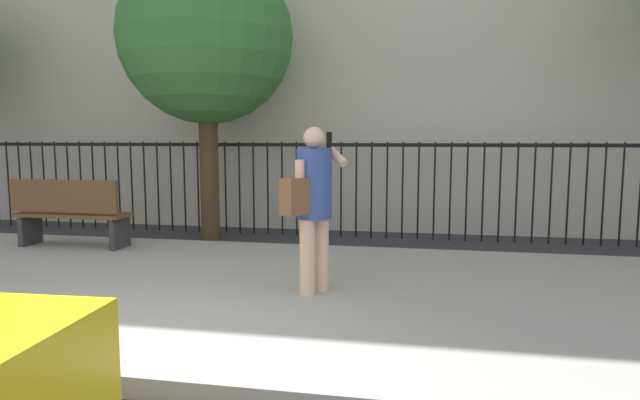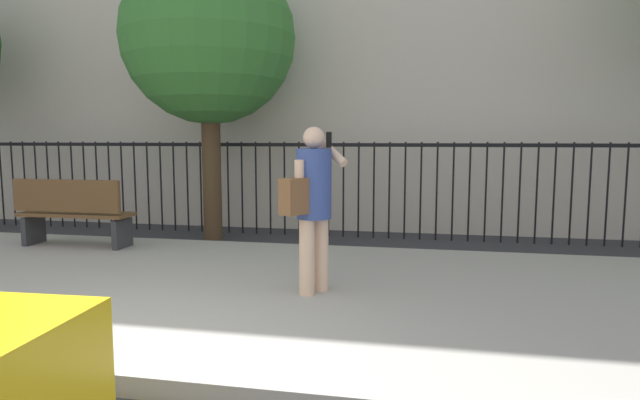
{
  "view_description": "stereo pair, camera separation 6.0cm",
  "coord_description": "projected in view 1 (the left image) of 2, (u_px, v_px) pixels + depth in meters",
  "views": [
    {
      "loc": [
        2.21,
        -2.96,
        1.66
      ],
      "look_at": [
        1.2,
        2.37,
        1.03
      ],
      "focal_mm": 30.1,
      "sensor_mm": 36.0,
      "label": 1
    },
    {
      "loc": [
        2.27,
        -2.95,
        1.66
      ],
      "look_at": [
        1.2,
        2.37,
        1.03
      ],
      "focal_mm": 30.1,
      "sensor_mm": 36.0,
      "label": 2
    }
  ],
  "objects": [
    {
      "name": "iron_fence",
      "position": [
        289.0,
        176.0,
        9.13
      ],
      "size": [
        12.03,
        0.04,
        1.6
      ],
      "color": "black",
      "rests_on": "ground"
    },
    {
      "name": "pedestrian_on_phone",
      "position": [
        312.0,
        198.0,
        5.15
      ],
      "size": [
        0.6,
        0.72,
        1.62
      ],
      "color": "beige",
      "rests_on": "sidewalk"
    },
    {
      "name": "ground_plane",
      "position": [
        72.0,
        394.0,
        3.49
      ],
      "size": [
        60.0,
        60.0,
        0.0
      ],
      "primitive_type": "plane",
      "color": "#333338"
    },
    {
      "name": "street_tree_far",
      "position": [
        206.0,
        38.0,
        8.48
      ],
      "size": [
        2.75,
        2.75,
        4.63
      ],
      "color": "#4C3823",
      "rests_on": "ground"
    },
    {
      "name": "sidewalk",
      "position": [
        205.0,
        290.0,
        5.63
      ],
      "size": [
        28.0,
        4.4,
        0.15
      ],
      "primitive_type": "cube",
      "color": "#9E9B93",
      "rests_on": "ground"
    },
    {
      "name": "street_bench",
      "position": [
        70.0,
        212.0,
        7.39
      ],
      "size": [
        1.6,
        0.45,
        0.95
      ],
      "color": "brown",
      "rests_on": "sidewalk"
    }
  ]
}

